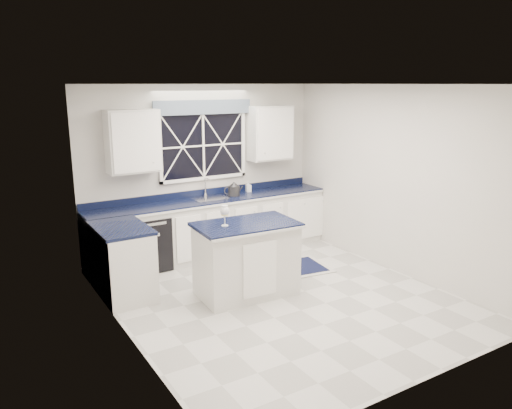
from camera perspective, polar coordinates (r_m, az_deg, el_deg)
ground at (r=6.60m, az=2.84°, el=-10.57°), size 4.50×4.50×0.00m
back_wall at (r=8.09m, az=-6.11°, el=3.93°), size 4.00×0.10×2.70m
base_cabinets at (r=7.75m, az=-6.66°, el=-3.37°), size 3.99×1.60×0.90m
countertop at (r=7.91m, az=-5.09°, el=0.55°), size 3.98×0.64×0.04m
dishwasher at (r=7.63m, az=-12.42°, el=-4.18°), size 0.60×0.58×0.82m
window at (r=7.98m, az=-6.05°, el=7.28°), size 1.65×0.09×1.26m
upper_cabinets at (r=7.86m, az=-5.67°, el=7.71°), size 3.10×0.34×0.90m
faucet at (r=8.04m, az=-5.74°, el=2.06°), size 0.05×0.20×0.30m
island at (r=6.53m, az=-1.12°, el=-6.20°), size 1.34×0.86×0.97m
rug at (r=7.51m, az=3.35°, el=-7.40°), size 1.39×0.96×0.02m
kettle at (r=8.05m, az=-2.55°, el=1.74°), size 0.32×0.23×0.23m
wine_glass at (r=6.23m, az=-3.61°, el=-0.84°), size 0.11×0.11×0.26m
soap_bottle at (r=8.34m, az=-0.87°, el=2.06°), size 0.09×0.09×0.18m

